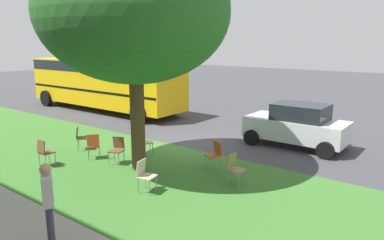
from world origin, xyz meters
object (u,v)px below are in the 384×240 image
(chair_7, at_px, (144,140))
(school_bus, at_px, (104,80))
(chair_3, at_px, (117,148))
(parked_car, at_px, (297,125))
(chair_2, at_px, (235,167))
(chair_1, at_px, (215,153))
(chair_5, at_px, (45,151))
(chair_0, at_px, (93,144))
(chair_4, at_px, (145,173))
(street_tree, at_px, (134,13))
(pedestrian_1, at_px, (48,202))
(chair_6, at_px, (80,136))

(chair_7, distance_m, school_bus, 9.13)
(chair_3, xyz_separation_m, parked_car, (-3.91, -5.42, 0.32))
(chair_2, height_order, chair_7, same)
(chair_1, distance_m, chair_2, 1.38)
(chair_1, relative_size, parked_car, 0.24)
(chair_3, relative_size, chair_7, 1.00)
(chair_1, height_order, parked_car, parked_car)
(chair_5, bearing_deg, chair_1, -145.13)
(chair_0, height_order, chair_7, same)
(chair_1, distance_m, chair_4, 2.65)
(chair_3, height_order, chair_5, same)
(chair_0, height_order, chair_3, same)
(street_tree, bearing_deg, parked_car, -119.59)
(pedestrian_1, bearing_deg, chair_1, -90.98)
(chair_6, bearing_deg, street_tree, 177.58)
(chair_2, bearing_deg, parked_car, -89.29)
(street_tree, xyz_separation_m, chair_0, (1.87, 0.28, -4.19))
(chair_6, relative_size, school_bus, 0.08)
(street_tree, relative_size, pedestrian_1, 4.02)
(chair_4, xyz_separation_m, parked_car, (-1.57, -6.53, 0.32))
(school_bus, bearing_deg, chair_5, 129.22)
(chair_0, distance_m, school_bus, 9.14)
(chair_0, bearing_deg, chair_5, 65.38)
(chair_3, distance_m, school_bus, 9.77)
(chair_2, distance_m, pedestrian_1, 5.01)
(chair_1, distance_m, parked_car, 4.08)
(chair_3, height_order, parked_car, parked_car)
(chair_0, xyz_separation_m, school_bus, (6.73, -6.06, 1.24))
(chair_4, xyz_separation_m, chair_7, (2.30, -2.33, 0.00))
(chair_4, height_order, school_bus, school_bus)
(chair_1, xyz_separation_m, chair_3, (2.81, 1.50, 0.00))
(chair_2, xyz_separation_m, pedestrian_1, (1.26, 4.83, 0.41))
(chair_1, relative_size, pedestrian_1, 0.52)
(chair_6, distance_m, pedestrian_1, 6.59)
(chair_0, relative_size, chair_2, 1.00)
(chair_7, height_order, school_bus, school_bus)
(parked_car, bearing_deg, chair_4, 76.48)
(chair_4, distance_m, parked_car, 6.73)
(chair_1, height_order, chair_6, same)
(chair_4, distance_m, school_bus, 12.31)
(chair_6, bearing_deg, chair_4, 163.72)
(chair_7, bearing_deg, chair_2, 173.31)
(chair_4, relative_size, school_bus, 0.08)
(chair_5, bearing_deg, chair_6, -70.69)
(parked_car, height_order, school_bus, school_bus)
(chair_1, distance_m, school_bus, 11.46)
(chair_5, height_order, parked_car, parked_car)
(chair_0, xyz_separation_m, chair_7, (-1.02, -1.40, 0.00))
(chair_3, bearing_deg, chair_5, 44.37)
(chair_1, bearing_deg, chair_3, 28.10)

